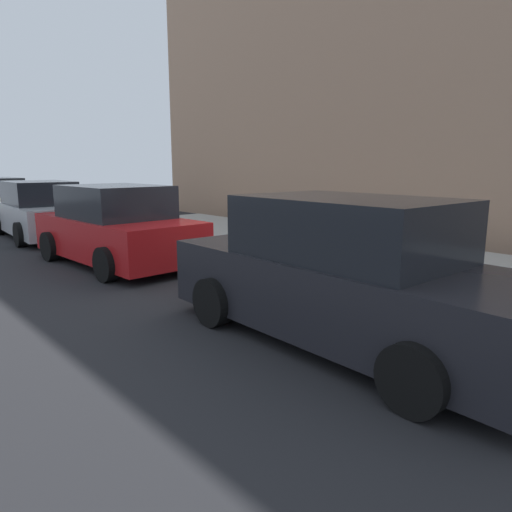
# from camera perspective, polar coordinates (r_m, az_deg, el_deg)

# --- Properties ---
(ground_plane) EXTENTS (40.00, 40.00, 0.00)m
(ground_plane) POSITION_cam_1_polar(r_m,az_deg,el_deg) (8.99, -0.29, -2.22)
(ground_plane) COLOR black
(sidewalk_curb) EXTENTS (18.00, 5.00, 0.14)m
(sidewalk_curb) POSITION_cam_1_polar(r_m,az_deg,el_deg) (10.76, 9.73, 0.21)
(sidewalk_curb) COLOR #9E9B93
(sidewalk_curb) RESTS_ON ground_plane
(building_facade_sidewalk_side) EXTENTS (24.00, 3.00, 10.10)m
(building_facade_sidewalk_side) POSITION_cam_1_polar(r_m,az_deg,el_deg) (14.84, 22.66, 21.86)
(building_facade_sidewalk_side) COLOR #9E7A60
(building_facade_sidewalk_side) RESTS_ON ground_plane
(suitcase_maroon_0) EXTENTS (0.47, 0.24, 1.04)m
(suitcase_maroon_0) POSITION_cam_1_polar(r_m,az_deg,el_deg) (7.61, 20.11, -1.44)
(suitcase_maroon_0) COLOR maroon
(suitcase_maroon_0) RESTS_ON sidewalk_curb
(suitcase_silver_1) EXTENTS (0.47, 0.25, 0.60)m
(suitcase_silver_1) POSITION_cam_1_polar(r_m,az_deg,el_deg) (7.86, 16.52, -1.56)
(suitcase_silver_1) COLOR #9EA0A8
(suitcase_silver_1) RESTS_ON sidewalk_curb
(suitcase_red_2) EXTENTS (0.44, 0.22, 0.57)m
(suitcase_red_2) POSITION_cam_1_polar(r_m,az_deg,el_deg) (8.09, 13.16, -1.16)
(suitcase_red_2) COLOR red
(suitcase_red_2) RESTS_ON sidewalk_curb
(suitcase_olive_3) EXTENTS (0.41, 0.27, 0.91)m
(suitcase_olive_3) POSITION_cam_1_polar(r_m,az_deg,el_deg) (8.37, 10.44, -0.39)
(suitcase_olive_3) COLOR #59601E
(suitcase_olive_3) RESTS_ON sidewalk_curb
(suitcase_black_4) EXTENTS (0.40, 0.28, 1.07)m
(suitcase_black_4) POSITION_cam_1_polar(r_m,az_deg,el_deg) (8.65, 8.06, 0.69)
(suitcase_black_4) COLOR black
(suitcase_black_4) RESTS_ON sidewalk_curb
(suitcase_teal_5) EXTENTS (0.48, 0.25, 1.02)m
(suitcase_teal_5) POSITION_cam_1_polar(r_m,az_deg,el_deg) (8.99, 5.67, 0.98)
(suitcase_teal_5) COLOR #0F606B
(suitcase_teal_5) RESTS_ON sidewalk_curb
(suitcase_navy_6) EXTENTS (0.37, 0.23, 0.81)m
(suitcase_navy_6) POSITION_cam_1_polar(r_m,az_deg,el_deg) (9.39, 3.81, 0.86)
(suitcase_navy_6) COLOR navy
(suitcase_navy_6) RESTS_ON sidewalk_curb
(fire_hydrant) EXTENTS (0.39, 0.21, 0.80)m
(fire_hydrant) POSITION_cam_1_polar(r_m,az_deg,el_deg) (9.92, 0.22, 2.32)
(fire_hydrant) COLOR #D89E0C
(fire_hydrant) RESTS_ON sidewalk_curb
(bollard_post) EXTENTS (0.13, 0.13, 0.74)m
(bollard_post) POSITION_cam_1_polar(r_m,az_deg,el_deg) (10.31, -2.75, 2.37)
(bollard_post) COLOR brown
(bollard_post) RESTS_ON sidewalk_curb
(parked_car_charcoal_0) EXTENTS (4.72, 2.06, 1.71)m
(parked_car_charcoal_0) POSITION_cam_1_polar(r_m,az_deg,el_deg) (5.53, 10.86, -2.45)
(parked_car_charcoal_0) COLOR black
(parked_car_charcoal_0) RESTS_ON ground_plane
(parked_car_red_1) EXTENTS (4.28, 2.19, 1.65)m
(parked_car_red_1) POSITION_cam_1_polar(r_m,az_deg,el_deg) (10.24, -16.67, 3.33)
(parked_car_red_1) COLOR #AD1619
(parked_car_red_1) RESTS_ON ground_plane
(parked_car_silver_2) EXTENTS (4.54, 2.13, 1.61)m
(parked_car_silver_2) POSITION_cam_1_polar(r_m,az_deg,el_deg) (14.82, -24.86, 4.97)
(parked_car_silver_2) COLOR #B2B5BA
(parked_car_silver_2) RESTS_ON ground_plane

